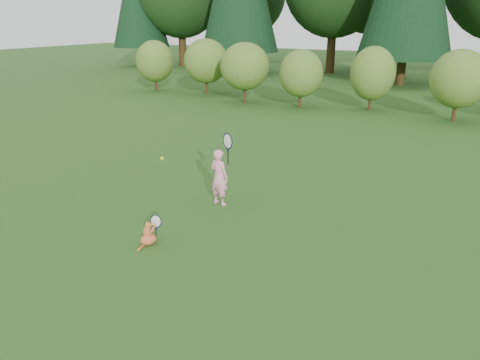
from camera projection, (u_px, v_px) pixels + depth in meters
The scene contains 5 objects.
ground at pixel (211, 225), 8.95m from camera, with size 100.00×100.00×0.00m, color #1F4B15.
shrub_row at pixel (377, 78), 19.26m from camera, with size 28.00×3.00×2.80m, color #4C6E22, non-canonical shape.
child at pixel (219, 176), 9.73m from camera, with size 0.68×0.40×1.80m.
cat at pixel (148, 232), 8.14m from camera, with size 0.36×0.57×0.58m.
tennis_ball at pixel (162, 158), 8.95m from camera, with size 0.07×0.07×0.07m.
Camera 1 is at (4.40, -6.90, 3.76)m, focal length 35.00 mm.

